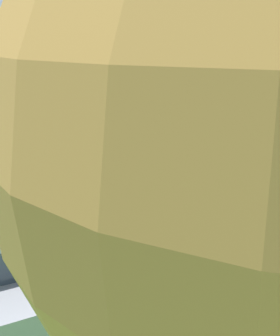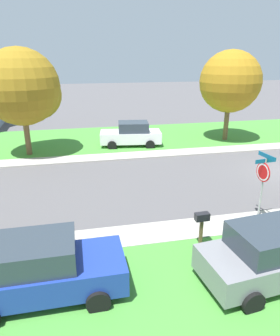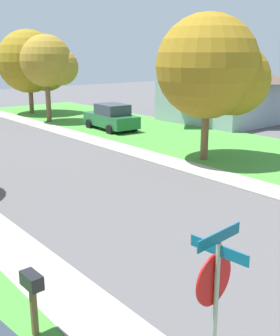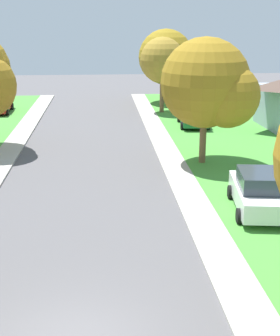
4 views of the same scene
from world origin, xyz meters
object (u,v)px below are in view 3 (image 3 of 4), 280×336
tree_sidewalk_mid (33,63)px  tree_sidewalk_near (214,70)px  tree_corner_large (50,63)px  stop_sign_far_corner (215,291)px  mailbox (32,289)px  house_right_setback (229,89)px  car_green_far_down_street (111,117)px

tree_sidewalk_mid → tree_sidewalk_near: size_ratio=1.01×
tree_corner_large → tree_sidewalk_mid: bearing=78.0°
tree_sidewalk_near → stop_sign_far_corner: bearing=-138.3°
stop_sign_far_corner → tree_corner_large: tree_corner_large is taller
stop_sign_far_corner → tree_sidewalk_near: (11.03, 9.83, 2.36)m
tree_sidewalk_mid → mailbox: bearing=-115.9°
house_right_setback → tree_corner_large: bearing=144.7°
car_green_far_down_street → mailbox: (-13.36, -16.40, 0.14)m
tree_sidewalk_near → tree_corner_large: (-0.41, 15.02, 0.05)m
house_right_setback → tree_sidewalk_near: bearing=-144.1°
tree_sidewalk_mid → mailbox: tree_sidewalk_mid is taller
mailbox → stop_sign_far_corner: bearing=-66.1°
tree_sidewalk_mid → tree_corner_large: bearing=-102.0°
car_green_far_down_street → tree_sidewalk_mid: 10.82m
car_green_far_down_street → tree_sidewalk_near: 10.18m
car_green_far_down_street → tree_corner_large: 6.60m
stop_sign_far_corner → tree_sidewalk_mid: bearing=68.6°
tree_sidewalk_mid → tree_corner_large: size_ratio=1.09×
car_green_far_down_street → house_right_setback: house_right_setback is taller
car_green_far_down_street → tree_sidewalk_mid: tree_sidewalk_mid is taller
car_green_far_down_street → tree_corner_large: size_ratio=0.71×
car_green_far_down_street → tree_sidewalk_mid: bearing=92.1°
tree_sidewalk_mid → house_right_setback: 15.83m
tree_sidewalk_mid → car_green_far_down_street: bearing=-87.9°
stop_sign_far_corner → tree_sidewalk_mid: 31.99m
tree_corner_large → mailbox: tree_corner_large is taller
stop_sign_far_corner → mailbox: bearing=113.9°
stop_sign_far_corner → mailbox: stop_sign_far_corner is taller
tree_corner_large → mailbox: bearing=-118.7°
mailbox → tree_sidewalk_near: bearing=29.0°
tree_sidewalk_mid → mailbox: (-12.98, -26.72, -3.11)m
tree_corner_large → stop_sign_far_corner: bearing=-113.1°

